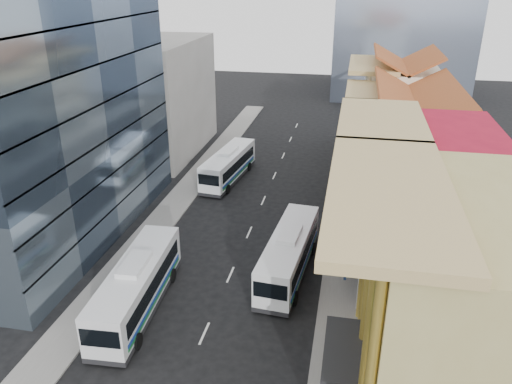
% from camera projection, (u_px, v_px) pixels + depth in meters
% --- Properties ---
extents(sidewalk_right, '(3.00, 90.00, 0.15)m').
position_uv_depth(sidewalk_right, '(345.00, 241.00, 43.23)').
color(sidewalk_right, slate).
rests_on(sidewalk_right, ground).
extents(sidewalk_left, '(3.00, 90.00, 0.15)m').
position_uv_depth(sidewalk_left, '(160.00, 223.00, 46.27)').
color(sidewalk_left, slate).
rests_on(sidewalk_left, ground).
extents(shophouse_tan, '(8.00, 14.00, 12.00)m').
position_uv_depth(shophouse_tan, '(454.00, 312.00, 24.60)').
color(shophouse_tan, tan).
rests_on(shophouse_tan, ground).
extents(shophouse_red, '(8.00, 10.00, 12.00)m').
position_uv_depth(shophouse_red, '(427.00, 209.00, 35.37)').
color(shophouse_red, '#A41229').
rests_on(shophouse_red, ground).
extents(shophouse_cream_near, '(8.00, 9.00, 10.00)m').
position_uv_depth(shophouse_cream_near, '(413.00, 174.00, 44.31)').
color(shophouse_cream_near, white).
rests_on(shophouse_cream_near, ground).
extents(shophouse_cream_mid, '(8.00, 9.00, 10.00)m').
position_uv_depth(shophouse_cream_mid, '(406.00, 143.00, 52.39)').
color(shophouse_cream_mid, white).
rests_on(shophouse_cream_mid, ground).
extents(shophouse_cream_far, '(8.00, 12.00, 11.00)m').
position_uv_depth(shophouse_cream_far, '(400.00, 113.00, 61.62)').
color(shophouse_cream_far, white).
rests_on(shophouse_cream_far, ground).
extents(office_tower, '(12.00, 26.00, 30.00)m').
position_uv_depth(office_tower, '(28.00, 61.00, 39.09)').
color(office_tower, '#374658').
rests_on(office_tower, ground).
extents(office_block_far, '(10.00, 18.00, 14.00)m').
position_uv_depth(office_block_far, '(158.00, 97.00, 62.78)').
color(office_block_far, gray).
rests_on(office_block_far, ground).
extents(bus_left_near, '(3.43, 11.94, 3.79)m').
position_uv_depth(bus_left_near, '(137.00, 285.00, 33.87)').
color(bus_left_near, silver).
rests_on(bus_left_near, ground).
extents(bus_left_far, '(3.95, 11.43, 3.59)m').
position_uv_depth(bus_left_far, '(228.00, 165.00, 55.49)').
color(bus_left_far, white).
rests_on(bus_left_far, ground).
extents(bus_right, '(3.62, 11.60, 3.66)m').
position_uv_depth(bus_right, '(289.00, 253.00, 37.93)').
color(bus_right, white).
rests_on(bus_right, ground).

